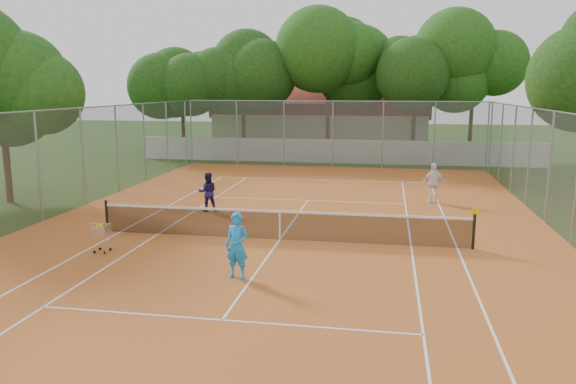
% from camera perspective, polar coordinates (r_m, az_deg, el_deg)
% --- Properties ---
extents(ground, '(120.00, 120.00, 0.00)m').
position_cam_1_polar(ground, '(18.02, -0.84, -4.94)').
color(ground, '#1B3A0F').
rests_on(ground, ground).
extents(court_pad, '(18.00, 34.00, 0.02)m').
position_cam_1_polar(court_pad, '(18.01, -0.84, -4.90)').
color(court_pad, '#BA5F24').
rests_on(court_pad, ground).
extents(court_lines, '(10.98, 23.78, 0.01)m').
position_cam_1_polar(court_lines, '(18.01, -0.84, -4.87)').
color(court_lines, white).
rests_on(court_lines, court_pad).
extents(tennis_net, '(11.88, 0.10, 0.98)m').
position_cam_1_polar(tennis_net, '(17.89, -0.84, -3.36)').
color(tennis_net, black).
rests_on(tennis_net, court_pad).
extents(perimeter_fence, '(18.00, 34.00, 4.00)m').
position_cam_1_polar(perimeter_fence, '(17.59, -0.85, 1.35)').
color(perimeter_fence, slate).
rests_on(perimeter_fence, ground).
extents(boundary_wall, '(26.00, 0.30, 1.50)m').
position_cam_1_polar(boundary_wall, '(36.42, 4.83, 4.15)').
color(boundary_wall, white).
rests_on(boundary_wall, ground).
extents(clubhouse, '(16.40, 9.00, 4.40)m').
position_cam_1_polar(clubhouse, '(46.42, 3.53, 7.35)').
color(clubhouse, beige).
rests_on(clubhouse, ground).
extents(tropical_trees, '(29.00, 19.00, 10.00)m').
position_cam_1_polar(tropical_trees, '(39.18, 5.34, 10.82)').
color(tropical_trees, '#13350D').
rests_on(tropical_trees, ground).
extents(player_near, '(0.69, 0.52, 1.71)m').
position_cam_1_polar(player_near, '(14.34, -5.20, -5.44)').
color(player_near, '#1C96F0').
rests_on(player_near, court_pad).
extents(player_far_left, '(0.90, 0.80, 1.53)m').
position_cam_1_polar(player_far_left, '(22.19, -8.16, 0.01)').
color(player_far_left, '#1C1746').
rests_on(player_far_left, court_pad).
extents(player_far_right, '(1.05, 0.62, 1.67)m').
position_cam_1_polar(player_far_right, '(24.39, 14.59, 0.89)').
color(player_far_right, white).
rests_on(player_far_right, court_pad).
extents(ball_hopper, '(0.48, 0.48, 0.92)m').
position_cam_1_polar(ball_hopper, '(17.45, -18.41, -4.38)').
color(ball_hopper, silver).
rests_on(ball_hopper, court_pad).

